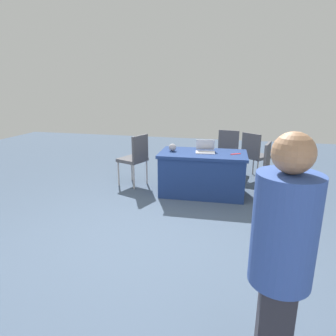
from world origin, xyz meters
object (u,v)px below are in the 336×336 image
(chair_tucked_left, at_px, (274,169))
(chair_tucked_right, at_px, (135,156))
(person_presenter, at_px, (280,262))
(yarn_ball, at_px, (172,147))
(scissors_red, at_px, (236,154))
(chair_near_front, at_px, (229,148))
(laptop_silver, at_px, (205,150))
(chair_by_pillar, at_px, (254,153))
(table_foreground, at_px, (202,173))

(chair_tucked_left, relative_size, chair_tucked_right, 0.99)
(person_presenter, distance_m, yarn_ball, 3.63)
(chair_tucked_left, bearing_deg, person_presenter, 7.90)
(person_presenter, xyz_separation_m, scissors_red, (0.30, -3.37, -0.16))
(chair_near_front, relative_size, chair_tucked_right, 0.98)
(person_presenter, bearing_deg, chair_tucked_left, 176.98)
(chair_tucked_left, xyz_separation_m, chair_tucked_right, (2.45, -0.22, 0.01))
(scissors_red, bearing_deg, chair_tucked_left, 140.69)
(scissors_red, bearing_deg, laptop_silver, -36.83)
(chair_near_front, xyz_separation_m, scissors_red, (-0.15, 1.38, 0.20))
(chair_by_pillar, relative_size, person_presenter, 0.58)
(chair_by_pillar, height_order, scissors_red, chair_by_pillar)
(chair_near_front, height_order, laptop_silver, chair_near_front)
(chair_near_front, height_order, chair_by_pillar, chair_near_front)
(chair_by_pillar, bearing_deg, chair_tucked_right, -118.02)
(chair_tucked_right, xyz_separation_m, yarn_ball, (-0.75, 0.16, 0.24))
(chair_by_pillar, relative_size, scissors_red, 5.24)
(person_presenter, bearing_deg, scissors_red, -172.41)
(chair_tucked_right, relative_size, yarn_ball, 7.55)
(person_presenter, height_order, laptop_silver, person_presenter)
(chair_near_front, bearing_deg, chair_tucked_right, -134.90)
(laptop_silver, bearing_deg, chair_by_pillar, -137.23)
(chair_tucked_left, xyz_separation_m, yarn_ball, (1.70, -0.06, 0.25))
(table_foreground, xyz_separation_m, laptop_silver, (-0.03, -0.04, 0.41))
(table_foreground, distance_m, chair_near_front, 1.45)
(laptop_silver, bearing_deg, yarn_ball, -2.78)
(chair_near_front, relative_size, yarn_ball, 7.38)
(person_presenter, bearing_deg, chair_tucked_right, -146.33)
(yarn_ball, xyz_separation_m, scissors_red, (-1.08, -0.01, -0.06))
(scissors_red, bearing_deg, chair_near_front, -116.66)
(chair_tucked_right, bearing_deg, scissors_red, -73.76)
(chair_near_front, distance_m, yarn_ball, 1.69)
(table_foreground, xyz_separation_m, chair_tucked_right, (1.28, -0.15, 0.19))
(table_foreground, height_order, scissors_red, scissors_red)
(laptop_silver, distance_m, scissors_red, 0.51)
(table_foreground, xyz_separation_m, chair_by_pillar, (-0.90, -1.08, 0.17))
(yarn_ball, relative_size, scissors_red, 0.71)
(chair_by_pillar, distance_m, laptop_silver, 1.37)
(chair_near_front, xyz_separation_m, chair_by_pillar, (-0.50, 0.31, -0.00))
(person_presenter, height_order, yarn_ball, person_presenter)
(chair_tucked_left, height_order, chair_by_pillar, chair_tucked_left)
(chair_near_front, bearing_deg, table_foreground, -97.08)
(chair_tucked_left, xyz_separation_m, laptop_silver, (1.13, -0.10, 0.23))
(chair_tucked_left, height_order, scissors_red, chair_tucked_left)
(chair_near_front, xyz_separation_m, chair_tucked_right, (1.67, 1.23, 0.02))
(laptop_silver, bearing_deg, person_presenter, 95.93)
(person_presenter, bearing_deg, laptop_silver, -164.08)
(chair_tucked_left, bearing_deg, chair_tucked_right, -81.56)
(chair_tucked_left, xyz_separation_m, chair_by_pillar, (0.27, -1.14, -0.01))
(chair_by_pillar, distance_m, scissors_red, 1.15)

